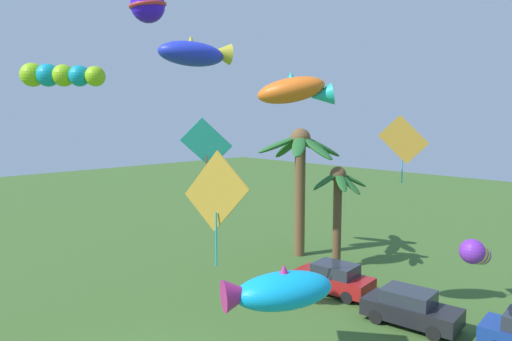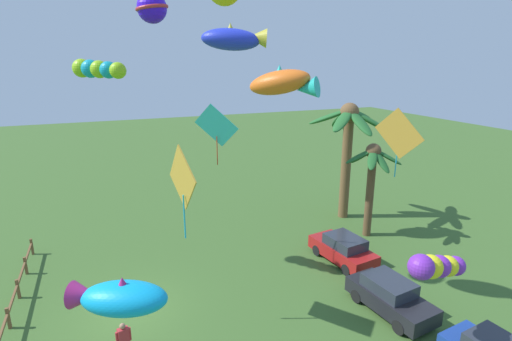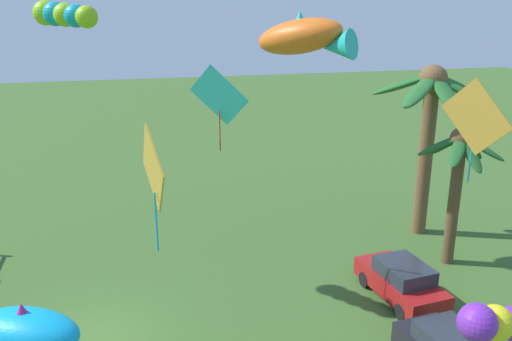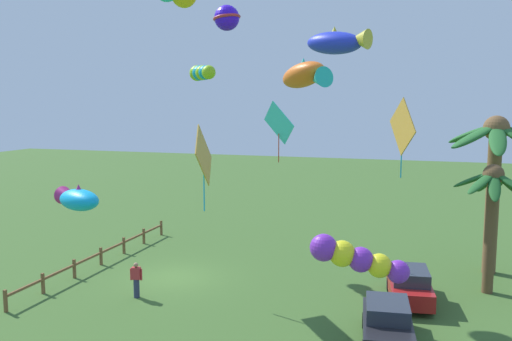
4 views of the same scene
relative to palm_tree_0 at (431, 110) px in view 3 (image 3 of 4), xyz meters
name	(u,v)px [view 3 (image 3 of 4)]	position (x,y,z in m)	size (l,w,h in m)	color
palm_tree_0	(431,110)	(0.00, 0.00, 0.00)	(5.11, 5.08, 7.98)	brown
palm_tree_1	(458,166)	(3.10, -0.39, -1.63)	(3.29, 3.26, 5.89)	brown
parked_car_1	(401,281)	(5.37, -3.74, -5.18)	(4.08, 2.18, 1.51)	#A51919
kite_diamond_0	(219,97)	(3.55, -10.15, 1.65)	(1.21, 1.84, 3.00)	#38D3C9
kite_tube_2	(63,15)	(1.28, -15.15, 4.29)	(2.74, 2.32, 0.89)	#8FCB1A
kite_tube_4	(508,323)	(12.66, -5.20, -2.05)	(1.29, 2.99, 1.48)	purple
kite_fish_6	(305,37)	(6.65, -8.17, 3.79)	(2.98, 2.91, 1.43)	orange
kite_diamond_7	(476,118)	(9.07, -4.11, 1.79)	(1.83, 1.00, 2.86)	#B28329
kite_fish_8	(18,329)	(12.43, -15.31, -0.82)	(1.95, 2.54, 0.99)	#0EA3E7
kite_diamond_9	(153,171)	(7.11, -12.60, 0.30)	(2.76, 0.48, 3.87)	gold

